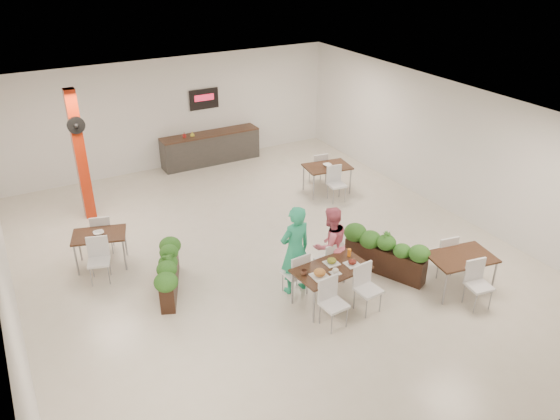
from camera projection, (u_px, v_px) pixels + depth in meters
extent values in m
plane|color=beige|center=(269.00, 256.00, 11.90)|extent=(12.00, 12.00, 0.00)
cube|color=white|center=(172.00, 113.00, 15.84)|extent=(10.00, 0.10, 3.20)
cube|color=white|center=(503.00, 375.00, 6.49)|extent=(10.00, 0.10, 3.20)
cube|color=white|center=(1.00, 251.00, 9.01)|extent=(0.10, 12.00, 3.20)
cube|color=white|center=(449.00, 148.00, 13.32)|extent=(0.10, 12.00, 3.20)
cube|color=white|center=(267.00, 114.00, 10.44)|extent=(10.00, 12.00, 0.04)
cube|color=#B1260B|center=(80.00, 156.00, 12.84)|extent=(0.25, 0.25, 3.20)
cylinder|color=black|center=(76.00, 125.00, 12.33)|extent=(0.40, 0.06, 0.40)
sphere|color=black|center=(76.00, 126.00, 12.30)|extent=(0.12, 0.12, 0.12)
cube|color=#2F2D2A|center=(211.00, 148.00, 16.53)|extent=(3.00, 0.60, 0.90)
cube|color=black|center=(210.00, 134.00, 16.31)|extent=(3.00, 0.62, 0.04)
cube|color=black|center=(204.00, 99.00, 16.11)|extent=(0.90, 0.04, 0.60)
cube|color=red|center=(204.00, 98.00, 16.06)|extent=(0.60, 0.02, 0.18)
imported|color=#A21E1B|center=(184.00, 134.00, 15.91)|extent=(0.09, 0.09, 0.19)
imported|color=yellow|center=(192.00, 133.00, 16.03)|extent=(0.13, 0.13, 0.17)
cube|color=black|center=(331.00, 269.00, 10.11)|extent=(1.46, 0.91, 0.04)
cylinder|color=gray|center=(314.00, 306.00, 9.71)|extent=(0.04, 0.04, 0.71)
cylinder|color=gray|center=(368.00, 284.00, 10.34)|extent=(0.04, 0.04, 0.71)
cylinder|color=gray|center=(292.00, 288.00, 10.21)|extent=(0.04, 0.04, 0.71)
cylinder|color=gray|center=(345.00, 267.00, 10.84)|extent=(0.04, 0.04, 0.71)
cube|color=white|center=(295.00, 273.00, 10.48)|extent=(0.45, 0.45, 0.05)
cube|color=white|center=(301.00, 267.00, 10.23)|extent=(0.42, 0.07, 0.45)
cylinder|color=gray|center=(297.00, 276.00, 10.80)|extent=(0.02, 0.02, 0.43)
cylinder|color=gray|center=(283.00, 282.00, 10.63)|extent=(0.02, 0.02, 0.43)
cylinder|color=gray|center=(307.00, 285.00, 10.55)|extent=(0.02, 0.02, 0.43)
cylinder|color=gray|center=(293.00, 290.00, 10.38)|extent=(0.02, 0.02, 0.43)
cube|color=white|center=(328.00, 261.00, 10.88)|extent=(0.45, 0.45, 0.05)
cube|color=white|center=(334.00, 254.00, 10.62)|extent=(0.42, 0.07, 0.45)
cylinder|color=gray|center=(329.00, 264.00, 11.19)|extent=(0.02, 0.02, 0.43)
cylinder|color=gray|center=(316.00, 269.00, 11.03)|extent=(0.02, 0.02, 0.43)
cylinder|color=gray|center=(339.00, 272.00, 10.94)|extent=(0.02, 0.02, 0.43)
cylinder|color=gray|center=(326.00, 277.00, 10.77)|extent=(0.02, 0.02, 0.43)
cube|color=white|center=(334.00, 305.00, 9.59)|extent=(0.45, 0.45, 0.05)
cube|color=white|center=(328.00, 288.00, 9.62)|extent=(0.42, 0.07, 0.45)
cylinder|color=gray|center=(332.00, 324.00, 9.49)|extent=(0.02, 0.02, 0.43)
cylinder|color=gray|center=(347.00, 317.00, 9.65)|extent=(0.02, 0.02, 0.43)
cylinder|color=gray|center=(320.00, 314.00, 9.74)|extent=(0.02, 0.02, 0.43)
cylinder|color=gray|center=(335.00, 307.00, 9.91)|extent=(0.02, 0.02, 0.43)
cube|color=white|center=(368.00, 290.00, 9.98)|extent=(0.45, 0.45, 0.05)
cube|color=white|center=(362.00, 274.00, 10.01)|extent=(0.42, 0.07, 0.45)
cylinder|color=gray|center=(366.00, 309.00, 9.88)|extent=(0.02, 0.02, 0.43)
cylinder|color=gray|center=(380.00, 302.00, 10.05)|extent=(0.02, 0.02, 0.43)
cylinder|color=gray|center=(354.00, 299.00, 10.13)|extent=(0.02, 0.02, 0.43)
cylinder|color=gray|center=(368.00, 293.00, 10.30)|extent=(0.02, 0.02, 0.43)
cube|color=white|center=(320.00, 276.00, 9.85)|extent=(0.32, 0.32, 0.01)
ellipsoid|color=brown|center=(320.00, 273.00, 9.81)|extent=(0.22, 0.22, 0.13)
cube|color=white|center=(332.00, 263.00, 10.23)|extent=(0.28, 0.28, 0.01)
ellipsoid|color=gold|center=(332.00, 260.00, 10.20)|extent=(0.18, 0.18, 0.11)
cube|color=white|center=(352.00, 264.00, 10.20)|extent=(0.28, 0.28, 0.01)
ellipsoid|color=#43120D|center=(352.00, 262.00, 10.18)|extent=(0.16, 0.16, 0.10)
cube|color=white|center=(335.00, 273.00, 9.94)|extent=(0.19, 0.19, 0.01)
ellipsoid|color=white|center=(335.00, 271.00, 9.92)|extent=(0.12, 0.12, 0.07)
cylinder|color=orange|center=(349.00, 253.00, 10.44)|extent=(0.07, 0.07, 0.15)
imported|color=brown|center=(304.00, 272.00, 9.88)|extent=(0.12, 0.12, 0.10)
imported|color=#27AB79|center=(295.00, 250.00, 10.36)|extent=(0.70, 0.49, 1.83)
imported|color=#F16B85|center=(330.00, 245.00, 10.75)|extent=(0.82, 0.67, 1.60)
cube|color=black|center=(170.00, 278.00, 10.66)|extent=(0.85, 1.59, 0.54)
ellipsoid|color=#205017|center=(166.00, 280.00, 9.91)|extent=(0.40, 0.40, 0.32)
ellipsoid|color=#205017|center=(167.00, 271.00, 10.19)|extent=(0.40, 0.40, 0.32)
ellipsoid|color=#205017|center=(168.00, 261.00, 10.48)|extent=(0.40, 0.40, 0.32)
ellipsoid|color=#205017|center=(169.00, 252.00, 10.77)|extent=(0.40, 0.40, 0.32)
ellipsoid|color=#205017|center=(170.00, 244.00, 11.06)|extent=(0.40, 0.40, 0.32)
imported|color=#205017|center=(168.00, 259.00, 10.46)|extent=(0.31, 0.27, 0.35)
cube|color=black|center=(384.00, 261.00, 11.19)|extent=(0.98, 1.69, 0.58)
ellipsoid|color=#205017|center=(419.00, 255.00, 10.62)|extent=(0.40, 0.40, 0.32)
ellipsoid|color=#205017|center=(403.00, 249.00, 10.81)|extent=(0.40, 0.40, 0.32)
ellipsoid|color=#205017|center=(386.00, 243.00, 11.00)|extent=(0.40, 0.40, 0.32)
ellipsoid|color=#205017|center=(370.00, 238.00, 11.19)|extent=(0.40, 0.40, 0.32)
ellipsoid|color=#205017|center=(355.00, 233.00, 11.38)|extent=(0.40, 0.40, 0.32)
imported|color=#205017|center=(387.00, 241.00, 10.97)|extent=(0.21, 0.21, 0.37)
cube|color=black|center=(99.00, 235.00, 11.24)|extent=(1.23, 0.99, 0.04)
cylinder|color=gray|center=(76.00, 261.00, 11.06)|extent=(0.04, 0.04, 0.71)
cylinder|color=gray|center=(125.00, 255.00, 11.25)|extent=(0.04, 0.04, 0.71)
cylinder|color=gray|center=(79.00, 246.00, 11.58)|extent=(0.04, 0.04, 0.71)
cylinder|color=gray|center=(125.00, 241.00, 11.76)|extent=(0.04, 0.04, 0.71)
cube|color=white|center=(103.00, 233.00, 11.89)|extent=(0.52, 0.52, 0.05)
cube|color=white|center=(101.00, 227.00, 11.61)|extent=(0.41, 0.16, 0.45)
cylinder|color=gray|center=(113.00, 237.00, 12.18)|extent=(0.02, 0.02, 0.43)
cylinder|color=gray|center=(97.00, 239.00, 12.11)|extent=(0.02, 0.02, 0.43)
cylinder|color=gray|center=(112.00, 245.00, 11.88)|extent=(0.02, 0.02, 0.43)
cylinder|color=gray|center=(96.00, 247.00, 11.82)|extent=(0.02, 0.02, 0.43)
cube|color=white|center=(99.00, 262.00, 10.85)|extent=(0.52, 0.52, 0.05)
cube|color=white|center=(98.00, 246.00, 10.90)|extent=(0.41, 0.16, 0.45)
cylinder|color=gray|center=(91.00, 277.00, 10.77)|extent=(0.02, 0.02, 0.43)
cylinder|color=gray|center=(109.00, 275.00, 10.84)|extent=(0.02, 0.02, 0.43)
cylinder|color=gray|center=(93.00, 268.00, 11.07)|extent=(0.02, 0.02, 0.43)
cylinder|color=gray|center=(110.00, 266.00, 11.14)|extent=(0.02, 0.02, 0.43)
imported|color=white|center=(99.00, 233.00, 11.22)|extent=(0.22, 0.22, 0.05)
cube|color=black|center=(327.00, 167.00, 14.52)|extent=(1.29, 0.96, 0.04)
cylinder|color=gray|center=(314.00, 187.00, 14.24)|extent=(0.04, 0.04, 0.71)
cylinder|color=gray|center=(350.00, 181.00, 14.58)|extent=(0.04, 0.04, 0.71)
cylinder|color=gray|center=(304.00, 178.00, 14.80)|extent=(0.04, 0.04, 0.71)
cylinder|color=gray|center=(339.00, 172.00, 15.14)|extent=(0.04, 0.04, 0.71)
cube|color=white|center=(318.00, 168.00, 15.14)|extent=(0.48, 0.48, 0.05)
cube|color=white|center=(321.00, 162.00, 14.87)|extent=(0.42, 0.10, 0.45)
cylinder|color=gray|center=(320.00, 173.00, 15.44)|extent=(0.02, 0.02, 0.43)
cylinder|color=gray|center=(309.00, 175.00, 15.34)|extent=(0.02, 0.02, 0.43)
cylinder|color=gray|center=(325.00, 177.00, 15.16)|extent=(0.02, 0.02, 0.43)
cylinder|color=gray|center=(314.00, 179.00, 15.05)|extent=(0.02, 0.02, 0.43)
cube|color=white|center=(337.00, 185.00, 14.14)|extent=(0.48, 0.48, 0.05)
cube|color=white|center=(334.00, 173.00, 14.19)|extent=(0.42, 0.10, 0.45)
cylinder|color=gray|center=(333.00, 197.00, 14.06)|extent=(0.02, 0.02, 0.43)
cylinder|color=gray|center=(345.00, 195.00, 14.16)|extent=(0.02, 0.02, 0.43)
cylinder|color=gray|center=(328.00, 191.00, 14.34)|extent=(0.02, 0.02, 0.43)
cylinder|color=gray|center=(339.00, 190.00, 14.45)|extent=(0.02, 0.02, 0.43)
imported|color=white|center=(327.00, 165.00, 14.49)|extent=(0.22, 0.22, 0.05)
cube|color=black|center=(461.00, 257.00, 10.48)|extent=(1.35, 1.01, 0.04)
cylinder|color=gray|center=(445.00, 289.00, 10.19)|extent=(0.04, 0.04, 0.71)
cylinder|color=gray|center=(494.00, 278.00, 10.52)|extent=(0.04, 0.04, 0.71)
cylinder|color=gray|center=(424.00, 269.00, 10.78)|extent=(0.04, 0.04, 0.71)
cylinder|color=gray|center=(471.00, 259.00, 11.11)|extent=(0.04, 0.04, 0.71)
cube|color=white|center=(441.00, 254.00, 11.11)|extent=(0.48, 0.48, 0.05)
cube|color=white|center=(449.00, 248.00, 10.84)|extent=(0.42, 0.11, 0.45)
cylinder|color=gray|center=(442.00, 258.00, 11.41)|extent=(0.02, 0.02, 0.43)
cylinder|color=gray|center=(428.00, 261.00, 11.31)|extent=(0.02, 0.02, 0.43)
cylinder|color=gray|center=(452.00, 266.00, 11.12)|extent=(0.02, 0.02, 0.43)
cylinder|color=gray|center=(438.00, 270.00, 11.02)|extent=(0.02, 0.02, 0.43)
cube|color=white|center=(479.00, 286.00, 10.10)|extent=(0.48, 0.48, 0.05)
cube|color=white|center=(475.00, 269.00, 10.15)|extent=(0.42, 0.11, 0.45)
cylinder|color=gray|center=(475.00, 303.00, 10.01)|extent=(0.02, 0.02, 0.43)
cylinder|color=gray|center=(490.00, 300.00, 10.11)|extent=(0.02, 0.02, 0.43)
cylinder|color=gray|center=(464.00, 293.00, 10.30)|extent=(0.02, 0.02, 0.43)
cylinder|color=gray|center=(479.00, 290.00, 10.40)|extent=(0.02, 0.02, 0.43)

